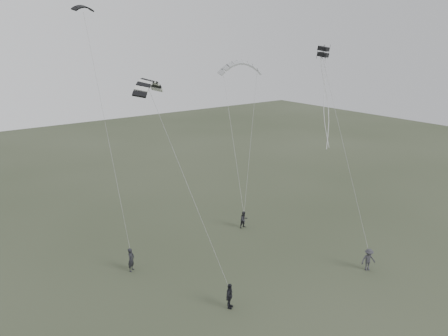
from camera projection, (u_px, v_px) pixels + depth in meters
ground at (254, 286)px, 31.32m from camera, size 140.00×140.00×0.00m
flyer_left at (131, 260)px, 33.15m from camera, size 0.81×0.77×1.86m
flyer_right at (244, 220)px, 40.72m from camera, size 0.80×0.63×1.62m
flyer_center at (229, 296)px, 28.55m from camera, size 1.09×0.94×1.76m
flyer_far at (368, 260)px, 33.22m from camera, size 1.31×1.05×1.78m
kite_dark_small at (83, 6)px, 32.42m from camera, size 1.83×1.13×0.67m
kite_pale_large at (240, 62)px, 42.47m from camera, size 4.48×3.02×1.93m
kite_striped at (148, 81)px, 27.71m from camera, size 3.26×3.08×1.45m
kite_box at (323, 52)px, 33.14m from camera, size 0.95×1.02×0.86m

